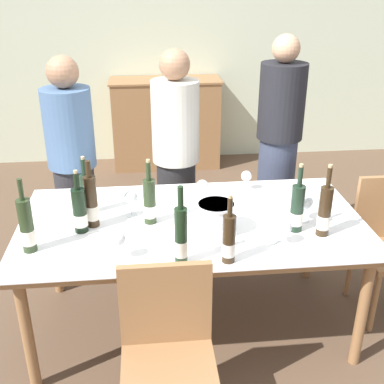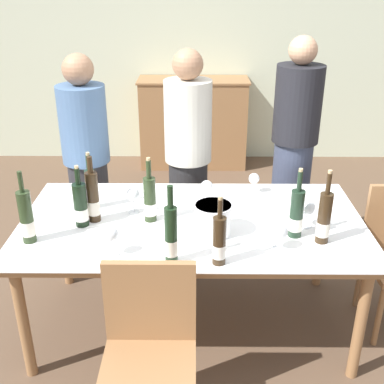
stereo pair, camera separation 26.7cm
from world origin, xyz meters
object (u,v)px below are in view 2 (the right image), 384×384
(person_guest_right, at_px, (293,153))
(wine_bottle_1, at_px, (150,200))
(wine_glass_0, at_px, (254,180))
(wine_glass_2, at_px, (279,232))
(wine_bottle_2, at_px, (91,189))
(wine_bottle_5, at_px, (171,236))
(wine_bottle_8, at_px, (93,198))
(wine_glass_1, at_px, (307,208))
(wine_glass_4, at_px, (111,235))
(chair_near_front, at_px, (149,345))
(dining_table, at_px, (192,230))
(wine_bottle_3, at_px, (81,206))
(person_host, at_px, (87,164))
(wine_glass_3, at_px, (207,188))
(wine_bottle_6, at_px, (296,214))
(wine_bottle_7, at_px, (27,218))
(sideboard_cabinet, at_px, (193,123))
(ice_bucket, at_px, (213,218))
(wine_bottle_4, at_px, (219,242))
(wine_glass_5, at_px, (133,195))
(person_guest_left, at_px, (188,161))
(wine_bottle_0, at_px, (324,219))

(person_guest_right, bearing_deg, wine_bottle_1, -138.33)
(wine_glass_0, distance_m, wine_glass_2, 0.69)
(wine_bottle_1, bearing_deg, wine_glass_0, 31.17)
(wine_bottle_2, bearing_deg, wine_bottle_5, -49.45)
(wine_bottle_8, relative_size, wine_glass_1, 2.38)
(wine_glass_4, relative_size, chair_near_front, 0.18)
(wine_bottle_2, xyz_separation_m, wine_bottle_5, (0.50, -0.59, 0.02))
(dining_table, relative_size, wine_bottle_3, 5.46)
(wine_bottle_8, bearing_deg, person_host, 104.63)
(wine_glass_3, bearing_deg, wine_bottle_3, -157.48)
(wine_bottle_6, distance_m, wine_glass_4, 0.97)
(wine_bottle_7, height_order, wine_glass_2, wine_bottle_7)
(sideboard_cabinet, xyz_separation_m, wine_glass_2, (0.45, -3.06, 0.34))
(wine_glass_4, bearing_deg, person_host, 107.60)
(wine_bottle_1, bearing_deg, ice_bucket, -23.19)
(wine_bottle_4, bearing_deg, person_host, 126.54)
(chair_near_front, relative_size, person_host, 0.56)
(wine_glass_5, bearing_deg, wine_glass_1, -9.43)
(wine_glass_2, height_order, wine_glass_4, wine_glass_4)
(wine_bottle_4, xyz_separation_m, person_guest_left, (-0.17, 1.23, -0.06))
(wine_glass_2, height_order, person_guest_left, person_guest_left)
(wine_glass_1, xyz_separation_m, wine_glass_2, (-0.19, -0.24, -0.02))
(ice_bucket, bearing_deg, wine_glass_1, 8.99)
(wine_bottle_0, xyz_separation_m, person_guest_right, (0.05, 1.09, -0.04))
(wine_bottle_0, bearing_deg, person_guest_left, 125.19)
(wine_bottle_1, xyz_separation_m, wine_bottle_3, (-0.38, -0.06, -0.01))
(wine_glass_2, bearing_deg, wine_bottle_4, -156.26)
(wine_bottle_1, relative_size, chair_near_front, 0.44)
(wine_glass_2, distance_m, person_guest_left, 1.19)
(wine_glass_0, relative_size, person_host, 0.09)
(wine_bottle_1, bearing_deg, wine_bottle_5, -72.11)
(wine_bottle_2, bearing_deg, ice_bucket, -23.10)
(wine_bottle_6, height_order, wine_glass_3, wine_bottle_6)
(ice_bucket, xyz_separation_m, wine_glass_4, (-0.51, -0.22, 0.02))
(wine_glass_3, distance_m, wine_glass_4, 0.77)
(wine_bottle_5, height_order, person_host, person_host)
(wine_bottle_6, xyz_separation_m, wine_glass_0, (-0.16, 0.55, -0.04))
(wine_bottle_0, distance_m, person_guest_right, 1.09)
(dining_table, bearing_deg, wine_bottle_1, 178.63)
(wine_glass_0, height_order, person_host, person_host)
(ice_bucket, bearing_deg, wine_bottle_4, -86.17)
(wine_bottle_1, relative_size, wine_bottle_8, 0.98)
(wine_bottle_0, relative_size, wine_bottle_7, 1.02)
(person_guest_left, bearing_deg, wine_bottle_8, -123.34)
(dining_table, xyz_separation_m, chair_near_front, (-0.19, -0.76, -0.17))
(ice_bucket, height_order, chair_near_front, ice_bucket)
(wine_bottle_3, height_order, wine_bottle_6, wine_bottle_6)
(wine_bottle_0, relative_size, wine_glass_5, 2.58)
(wine_glass_1, bearing_deg, person_guest_left, 128.05)
(wine_bottle_0, height_order, wine_bottle_7, wine_bottle_0)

